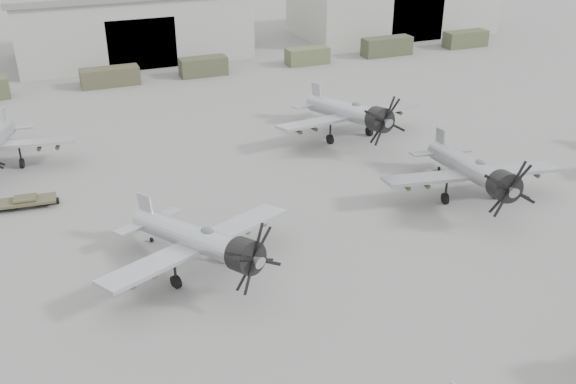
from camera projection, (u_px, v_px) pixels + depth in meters
The scene contains 11 objects.
ground at pixel (364, 354), 31.19m from camera, with size 220.00×220.00×0.00m, color #5B5B59.
hangar_center at pixel (131, 22), 80.64m from camera, with size 29.00×14.80×8.70m.
hangar_right at pixel (393, 2), 93.56m from camera, with size 29.00×14.80×8.70m.
support_truck_3 at pixel (110, 77), 70.61m from camera, with size 6.32×2.20×1.99m, color #3C3B27.
support_truck_4 at pixel (203, 66), 74.20m from camera, with size 5.44×2.20×2.10m, color #393C27.
support_truck_5 at pixel (307, 56), 78.70m from camera, with size 5.27×2.20×1.99m, color #454B31.
support_truck_6 at pixel (387, 46), 82.43m from camera, with size 6.53×2.20×2.33m, color #363B27.
support_truck_7 at pixel (465, 39), 86.62m from camera, with size 6.02×2.20×2.13m, color #3C402A.
aircraft_mid_1 at pixel (202, 241), 36.37m from camera, with size 12.27×11.11×5.00m.
aircraft_mid_2 at pixel (475, 171), 44.74m from camera, with size 13.03×11.72×5.17m.
aircraft_far_1 at pixel (352, 113), 55.34m from camera, with size 13.63×12.26×5.42m.
Camera 1 is at (-12.69, -21.23, 20.90)m, focal length 40.00 mm.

